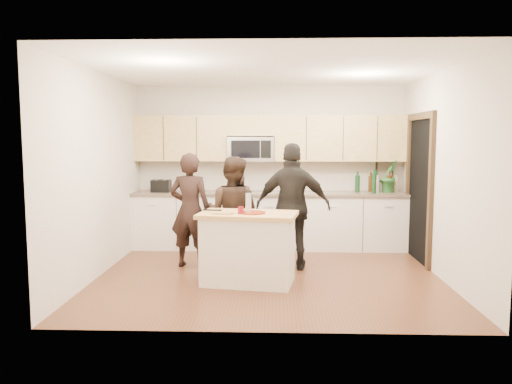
{
  "coord_description": "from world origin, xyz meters",
  "views": [
    {
      "loc": [
        0.06,
        -6.53,
        1.81
      ],
      "look_at": [
        -0.18,
        0.35,
        1.08
      ],
      "focal_mm": 35.0,
      "sensor_mm": 36.0,
      "label": 1
    }
  ],
  "objects_px": {
    "island": "(248,248)",
    "woman_left": "(190,210)",
    "toaster": "(161,186)",
    "woman_center": "(233,213)",
    "woman_right": "(293,207)"
  },
  "relations": [
    {
      "from": "island",
      "to": "woman_center",
      "type": "bearing_deg",
      "value": 118.16
    },
    {
      "from": "island",
      "to": "toaster",
      "type": "distance_m",
      "value": 2.64
    },
    {
      "from": "island",
      "to": "woman_right",
      "type": "bearing_deg",
      "value": 59.52
    },
    {
      "from": "woman_center",
      "to": "woman_right",
      "type": "xyz_separation_m",
      "value": [
        0.84,
        -0.01,
        0.09
      ]
    },
    {
      "from": "island",
      "to": "woman_right",
      "type": "relative_size",
      "value": 0.73
    },
    {
      "from": "woman_left",
      "to": "woman_right",
      "type": "bearing_deg",
      "value": -174.95
    },
    {
      "from": "toaster",
      "to": "woman_center",
      "type": "height_order",
      "value": "woman_center"
    },
    {
      "from": "toaster",
      "to": "woman_right",
      "type": "xyz_separation_m",
      "value": [
        2.14,
        -1.34,
        -0.16
      ]
    },
    {
      "from": "island",
      "to": "woman_left",
      "type": "distance_m",
      "value": 1.23
    },
    {
      "from": "woman_left",
      "to": "woman_right",
      "type": "xyz_separation_m",
      "value": [
        1.45,
        -0.09,
        0.07
      ]
    },
    {
      "from": "island",
      "to": "toaster",
      "type": "relative_size",
      "value": 4.22
    },
    {
      "from": "island",
      "to": "woman_right",
      "type": "height_order",
      "value": "woman_right"
    },
    {
      "from": "woman_center",
      "to": "toaster",
      "type": "bearing_deg",
      "value": -27.31
    },
    {
      "from": "woman_center",
      "to": "woman_right",
      "type": "bearing_deg",
      "value": -162.36
    },
    {
      "from": "toaster",
      "to": "woman_center",
      "type": "bearing_deg",
      "value": -45.63
    }
  ]
}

